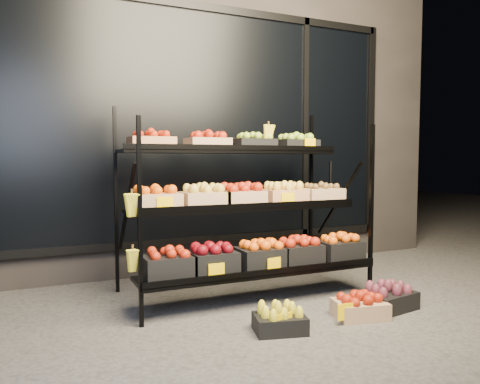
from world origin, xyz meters
name	(u,v)px	position (x,y,z in m)	size (l,w,h in m)	color
ground	(279,315)	(0.00, 0.00, 0.00)	(24.00, 24.00, 0.00)	#514F4C
building	(179,115)	(0.00, 2.59, 1.75)	(6.00, 2.08, 3.50)	#2D2826
display_rack	(245,206)	(-0.01, 0.60, 0.79)	(2.18, 1.02, 1.66)	black
tag_floor_a	(284,328)	(-0.19, -0.40, 0.06)	(0.13, 0.01, 0.12)	#FFC600
tag_floor_b	(346,317)	(0.32, -0.40, 0.06)	(0.13, 0.01, 0.12)	#FFC600
floor_crate_midleft	(280,320)	(-0.17, -0.32, 0.09)	(0.40, 0.33, 0.18)	black
floor_crate_midright	(360,306)	(0.52, -0.31, 0.09)	(0.43, 0.35, 0.19)	tan
floor_crate_right	(388,297)	(0.86, -0.24, 0.10)	(0.46, 0.37, 0.21)	black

